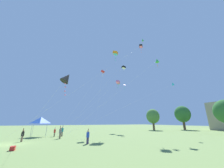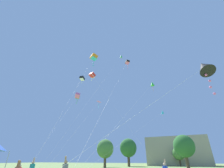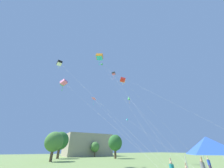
% 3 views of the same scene
% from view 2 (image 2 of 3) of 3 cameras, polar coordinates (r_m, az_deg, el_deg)
% --- Properties ---
extents(distant_building, '(21.07, 13.82, 9.61)m').
position_cam_2_polar(distant_building, '(67.50, 23.45, -22.48)').
color(distant_building, tan).
rests_on(distant_building, ground).
extents(tree_near_right, '(5.08, 4.57, 7.67)m').
position_cam_2_polar(tree_near_right, '(44.47, 25.75, -20.53)').
color(tree_near_right, brown).
rests_on(tree_near_right, ground).
extents(tree_far_right, '(4.81, 4.32, 7.25)m').
position_cam_2_polar(tree_far_right, '(46.46, -2.63, -23.44)').
color(tree_far_right, brown).
rests_on(tree_far_right, ground).
extents(tree_far_left, '(3.87, 3.48, 5.84)m').
position_cam_2_polar(tree_far_left, '(58.84, 24.01, -23.02)').
color(tree_far_left, brown).
rests_on(tree_far_left, ground).
extents(tree_far_centre, '(5.71, 5.14, 8.62)m').
position_cam_2_polar(tree_far_centre, '(56.10, 6.19, -23.03)').
color(tree_far_centre, brown).
rests_on(tree_far_centre, ground).
extents(kite_pink_delta_0, '(2.69, 16.16, 13.58)m').
position_cam_2_polar(kite_pink_delta_0, '(33.01, -5.02, -6.86)').
color(kite_pink_delta_0, silver).
rests_on(kite_pink_delta_0, ground).
extents(kite_green_diamond_1, '(2.10, 21.81, 28.40)m').
position_cam_2_polar(kite_green_diamond_1, '(42.88, 3.46, 10.42)').
color(kite_green_diamond_1, silver).
rests_on(kite_green_diamond_1, ground).
extents(kite_black_box_2, '(5.28, 26.63, 23.63)m').
position_cam_2_polar(kite_black_box_2, '(37.06, 5.86, 8.22)').
color(kite_black_box_2, silver).
rests_on(kite_black_box_2, ground).
extents(kite_black_diamond_3, '(10.06, 5.65, 7.99)m').
position_cam_2_polar(kite_black_diamond_3, '(11.50, 31.71, 5.42)').
color(kite_black_diamond_3, silver).
rests_on(kite_black_diamond_3, ground).
extents(kite_orange_box_4, '(4.16, 15.77, 24.22)m').
position_cam_2_polar(kite_orange_box_4, '(36.01, -6.96, 10.08)').
color(kite_orange_box_4, silver).
rests_on(kite_orange_box_4, ground).
extents(kite_red_box_5, '(11.36, 6.04, 15.57)m').
position_cam_2_polar(kite_red_box_5, '(26.28, -7.55, 3.35)').
color(kite_red_box_5, silver).
rests_on(kite_red_box_5, ground).
extents(kite_pink_box_6, '(9.45, 19.59, 17.12)m').
position_cam_2_polar(kite_pink_box_6, '(38.95, -13.01, -4.40)').
color(kite_pink_box_6, silver).
rests_on(kite_pink_box_6, ground).
extents(kite_green_diamond_7, '(6.23, 18.74, 16.74)m').
position_cam_2_polar(kite_green_diamond_7, '(32.76, 15.05, 0.05)').
color(kite_green_diamond_7, silver).
rests_on(kite_green_diamond_7, ground).
extents(kite_cyan_diamond_8, '(6.90, 22.42, 11.16)m').
position_cam_2_polar(kite_cyan_diamond_8, '(33.29, 18.68, -10.17)').
color(kite_cyan_diamond_8, silver).
rests_on(kite_cyan_diamond_8, ground).
extents(kite_black_box_9, '(11.52, 23.17, 24.16)m').
position_cam_2_polar(kite_black_box_9, '(45.58, -11.33, 2.10)').
color(kite_black_box_9, silver).
rests_on(kite_black_box_9, ground).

